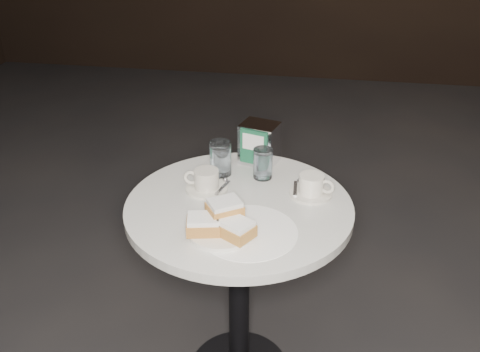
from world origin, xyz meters
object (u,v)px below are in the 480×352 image
(coffee_cup_left, at_px, (206,181))
(water_glass_right, at_px, (263,164))
(coffee_cup_right, at_px, (312,186))
(napkin_dispenser, at_px, (259,143))
(cafe_table, at_px, (239,255))
(beignet_plate, at_px, (221,224))
(water_glass_left, at_px, (220,159))

(coffee_cup_left, distance_m, water_glass_right, 0.20)
(coffee_cup_left, relative_size, coffee_cup_right, 0.90)
(coffee_cup_right, height_order, napkin_dispenser, napkin_dispenser)
(coffee_cup_right, bearing_deg, napkin_dispenser, 146.64)
(coffee_cup_left, relative_size, water_glass_right, 1.39)
(cafe_table, xyz_separation_m, beignet_plate, (-0.02, -0.17, 0.23))
(cafe_table, xyz_separation_m, water_glass_right, (0.05, 0.18, 0.25))
(cafe_table, distance_m, water_glass_right, 0.31)
(beignet_plate, height_order, coffee_cup_left, beignet_plate)
(beignet_plate, xyz_separation_m, napkin_dispenser, (0.05, 0.45, 0.04))
(coffee_cup_right, distance_m, water_glass_right, 0.19)
(beignet_plate, xyz_separation_m, coffee_cup_left, (-0.09, 0.23, -0.00))
(cafe_table, distance_m, coffee_cup_right, 0.33)
(water_glass_left, relative_size, water_glass_right, 1.13)
(cafe_table, bearing_deg, napkin_dispenser, 85.19)
(water_glass_right, relative_size, napkin_dispenser, 0.71)
(cafe_table, height_order, coffee_cup_left, coffee_cup_left)
(cafe_table, bearing_deg, water_glass_right, 74.05)
(beignet_plate, relative_size, coffee_cup_right, 1.31)
(beignet_plate, xyz_separation_m, coffee_cup_right, (0.24, 0.26, -0.00))
(water_glass_right, distance_m, napkin_dispenser, 0.11)
(water_glass_left, height_order, napkin_dispenser, napkin_dispenser)
(cafe_table, distance_m, coffee_cup_left, 0.26)
(coffee_cup_left, xyz_separation_m, water_glass_left, (0.02, 0.11, 0.03))
(water_glass_left, distance_m, napkin_dispenser, 0.16)
(water_glass_left, distance_m, water_glass_right, 0.14)
(beignet_plate, relative_size, coffee_cup_left, 1.45)
(beignet_plate, height_order, napkin_dispenser, napkin_dispenser)
(water_glass_left, height_order, water_glass_right, water_glass_left)
(cafe_table, xyz_separation_m, coffee_cup_left, (-0.12, 0.07, 0.23))
(beignet_plate, bearing_deg, cafe_table, 82.60)
(coffee_cup_right, bearing_deg, cafe_table, -145.25)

